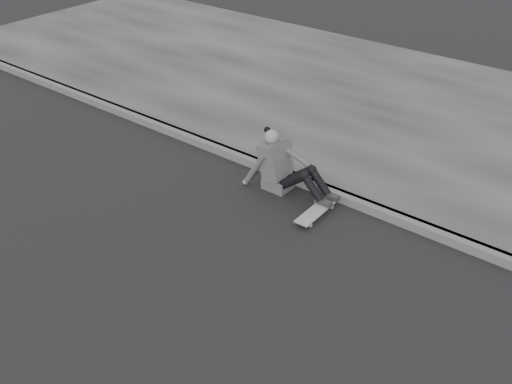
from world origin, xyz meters
TOP-DOWN VIEW (x-y plane):
  - ground at (0.00, 0.00)m, footprint 80.00×80.00m
  - curb at (0.00, 2.58)m, footprint 24.00×0.16m
  - skateboard at (-1.44, 2.06)m, footprint 0.20×0.78m
  - seated_woman at (-2.17, 2.31)m, footprint 1.38×0.46m

SIDE VIEW (x-z plane):
  - ground at x=0.00m, z-range 0.00..0.00m
  - curb at x=0.00m, z-range 0.00..0.12m
  - skateboard at x=-1.44m, z-range 0.03..0.12m
  - seated_woman at x=-2.17m, z-range -0.08..0.80m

